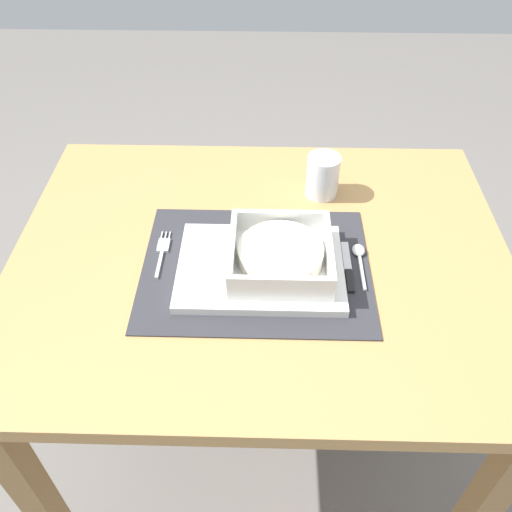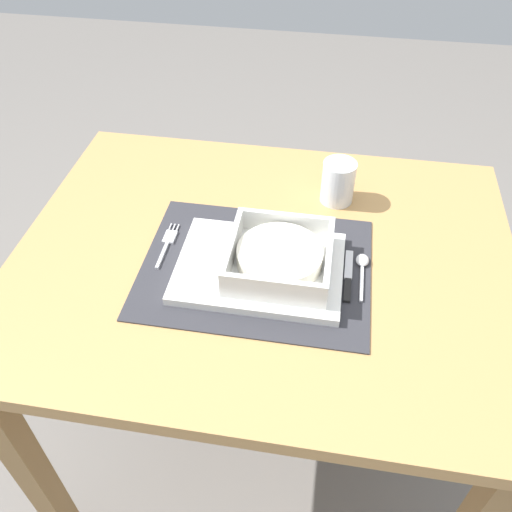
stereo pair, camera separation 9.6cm
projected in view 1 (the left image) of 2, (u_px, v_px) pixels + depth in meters
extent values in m
plane|color=slate|center=(259.00, 442.00, 1.53)|extent=(6.00, 6.00, 0.00)
cube|color=#B2844C|center=(261.00, 260.00, 1.02)|extent=(0.94, 0.74, 0.03)
cube|color=olive|center=(43.00, 504.00, 1.06)|extent=(0.05, 0.05, 0.71)
cube|color=olive|center=(113.00, 272.00, 1.52)|extent=(0.05, 0.05, 0.71)
cube|color=olive|center=(412.00, 277.00, 1.50)|extent=(0.05, 0.05, 0.71)
cube|color=#2D2D33|center=(256.00, 267.00, 0.99)|extent=(0.42, 0.33, 0.00)
cube|color=white|center=(258.00, 267.00, 0.97)|extent=(0.30, 0.22, 0.02)
cube|color=white|center=(280.00, 262.00, 0.96)|extent=(0.18, 0.18, 0.01)
cube|color=white|center=(232.00, 250.00, 0.95)|extent=(0.01, 0.18, 0.04)
cube|color=white|center=(329.00, 252.00, 0.94)|extent=(0.01, 0.18, 0.04)
cube|color=white|center=(281.00, 287.00, 0.88)|extent=(0.16, 0.01, 0.04)
cube|color=white|center=(280.00, 220.00, 1.01)|extent=(0.16, 0.01, 0.04)
cylinder|color=silver|center=(280.00, 254.00, 0.95)|extent=(0.15, 0.15, 0.03)
cube|color=silver|center=(159.00, 265.00, 0.99)|extent=(0.01, 0.07, 0.00)
cube|color=silver|center=(164.00, 245.00, 1.02)|extent=(0.02, 0.04, 0.00)
cylinder|color=silver|center=(162.00, 236.00, 1.04)|extent=(0.00, 0.02, 0.00)
cylinder|color=silver|center=(166.00, 236.00, 1.04)|extent=(0.00, 0.02, 0.00)
cylinder|color=silver|center=(170.00, 236.00, 1.04)|extent=(0.00, 0.02, 0.00)
cube|color=silver|center=(362.00, 273.00, 0.97)|extent=(0.01, 0.08, 0.00)
ellipsoid|color=silver|center=(359.00, 250.00, 1.01)|extent=(0.02, 0.03, 0.01)
cube|color=black|center=(350.00, 281.00, 0.95)|extent=(0.01, 0.05, 0.01)
cube|color=silver|center=(346.00, 256.00, 1.00)|extent=(0.01, 0.07, 0.00)
cube|color=#59331E|center=(339.00, 276.00, 0.96)|extent=(0.01, 0.05, 0.01)
cube|color=silver|center=(336.00, 252.00, 1.01)|extent=(0.01, 0.07, 0.00)
cylinder|color=white|center=(323.00, 176.00, 1.12)|extent=(0.07, 0.07, 0.09)
cylinder|color=gold|center=(322.00, 185.00, 1.13)|extent=(0.06, 0.06, 0.04)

